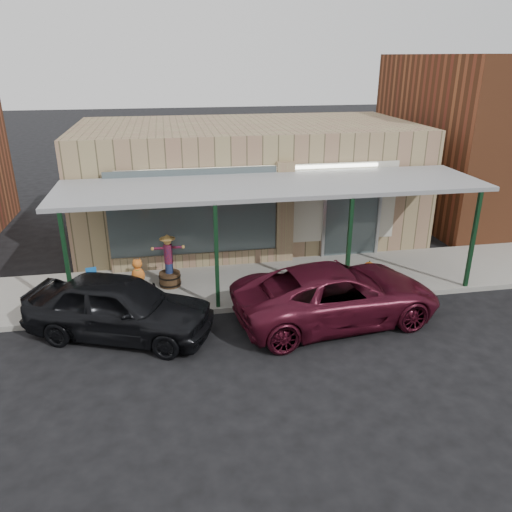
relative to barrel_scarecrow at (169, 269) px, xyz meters
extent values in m
plane|color=black|center=(3.04, -3.72, -0.69)|extent=(120.00, 120.00, 0.00)
cube|color=gray|center=(3.04, -0.12, -0.61)|extent=(40.00, 3.20, 0.15)
cube|color=#96855C|center=(3.04, 4.48, 1.41)|extent=(12.00, 6.00, 4.20)
cube|color=#4C5A5D|center=(0.84, 1.33, 1.21)|extent=(5.20, 0.06, 2.80)
cube|color=#4C5A5D|center=(6.04, 1.46, 0.81)|extent=(1.80, 0.06, 2.80)
cube|color=#96855C|center=(3.74, 1.38, 1.01)|extent=(0.55, 0.30, 3.40)
cube|color=#96855C|center=(0.84, 1.38, -0.34)|extent=(5.20, 0.30, 0.50)
cube|color=beige|center=(3.04, 1.45, 1.31)|extent=(9.00, 0.02, 2.60)
cube|color=white|center=(3.04, 1.42, 2.51)|extent=(7.50, 0.03, 0.10)
cube|color=gray|center=(3.04, -0.12, 2.36)|extent=(12.00, 3.00, 0.12)
cube|color=#10321A|center=(-2.46, -1.57, 0.86)|extent=(0.10, 0.10, 2.95)
cube|color=#10321A|center=(1.24, -1.57, 0.86)|extent=(0.10, 0.10, 2.95)
cube|color=#10321A|center=(4.84, -1.57, 0.86)|extent=(0.10, 0.10, 2.95)
cube|color=#10321A|center=(8.54, -1.57, 0.86)|extent=(0.10, 0.10, 2.95)
cylinder|color=#46321C|center=(0.00, 0.00, -0.33)|extent=(0.62, 0.62, 0.41)
cylinder|color=navy|center=(0.00, 0.00, 0.03)|extent=(0.23, 0.23, 0.31)
cylinder|color=maroon|center=(0.00, 0.00, 0.46)|extent=(0.25, 0.25, 0.56)
sphere|color=tan|center=(0.00, 0.00, 0.85)|extent=(0.23, 0.23, 0.23)
cone|color=tan|center=(0.00, 0.00, 0.98)|extent=(0.37, 0.37, 0.14)
cylinder|color=#46321C|center=(5.79, -0.89, -0.33)|extent=(0.65, 0.65, 0.41)
ellipsoid|color=#DC530D|center=(5.79, -0.89, 0.00)|extent=(0.33, 0.33, 0.26)
cylinder|color=#4C471E|center=(5.79, -0.89, 0.15)|extent=(0.04, 0.04, 0.06)
cylinder|color=gray|center=(-1.96, -1.32, -0.03)|extent=(0.04, 0.04, 1.01)
cube|color=blue|center=(-1.96, -1.32, 0.61)|extent=(0.26, 0.08, 0.26)
imported|color=black|center=(-1.24, -2.36, 0.09)|extent=(4.92, 3.38, 1.56)
ellipsoid|color=orange|center=(-0.79, -1.44, 0.47)|extent=(0.34, 0.29, 0.44)
sphere|color=orange|center=(-0.79, -1.39, 0.78)|extent=(0.25, 0.25, 0.25)
cylinder|color=#1B761A|center=(-0.79, -1.44, 0.65)|extent=(0.17, 0.17, 0.02)
imported|color=#480E1D|center=(4.22, -2.58, 0.06)|extent=(5.61, 3.09, 1.49)
camera|label=1|loc=(0.13, -13.55, 5.75)|focal=35.00mm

